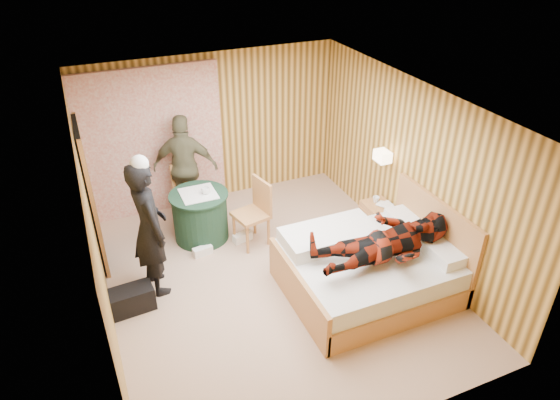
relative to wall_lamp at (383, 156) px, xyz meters
name	(u,v)px	position (x,y,z in m)	size (l,w,h in m)	color
floor	(272,279)	(-1.92, -0.45, -1.30)	(4.20, 5.00, 0.01)	tan
ceiling	(270,105)	(-1.92, -0.45, 1.20)	(4.20, 5.00, 0.01)	white
wall_back	(214,129)	(-1.92, 2.05, -0.05)	(4.20, 0.02, 2.50)	#E1B156
wall_left	(95,239)	(-4.02, -0.45, -0.05)	(0.02, 5.00, 2.50)	#E1B156
wall_right	(411,170)	(0.18, -0.45, -0.05)	(0.02, 5.00, 2.50)	#E1B156
curtain	(154,143)	(-2.92, 1.98, -0.10)	(2.20, 0.08, 2.40)	beige
doorway	(91,197)	(-3.98, 0.95, -0.28)	(0.06, 0.90, 2.05)	black
wall_lamp	(383,156)	(0.00, 0.00, 0.00)	(0.26, 0.24, 0.16)	gold
bed	(370,268)	(-0.80, -1.12, -0.97)	(2.12, 1.67, 1.15)	#BB7F4C
nightstand	(379,221)	(-0.04, -0.15, -1.02)	(0.42, 0.57, 0.55)	#BB7F4C
round_table	(200,216)	(-2.53, 0.90, -0.91)	(0.87, 0.87, 0.78)	#1B3C28
chair_far	(187,186)	(-2.55, 1.59, -0.76)	(0.49, 0.49, 0.93)	#BB7F4C
chair_near	(256,208)	(-1.80, 0.48, -0.71)	(0.55, 0.55, 1.02)	#BB7F4C
duffel_bag	(131,300)	(-3.77, -0.31, -1.14)	(0.56, 0.30, 0.32)	black
sneaker_left	(203,251)	(-2.64, 0.46, -1.24)	(0.28, 0.12, 0.13)	white
sneaker_right	(243,237)	(-1.99, 0.56, -1.23)	(0.30, 0.12, 0.13)	white
woman_standing	(150,228)	(-3.38, 0.02, -0.37)	(0.68, 0.44, 1.86)	black
man_at_table	(186,167)	(-2.53, 1.63, -0.44)	(1.01, 0.42, 1.72)	brown
man_on_bed	(388,234)	(-0.77, -1.34, -0.29)	(1.77, 0.67, 0.86)	maroon
book_lower	(382,207)	(-0.04, -0.20, -0.74)	(0.17, 0.22, 0.02)	white
book_upper	(382,206)	(-0.04, -0.20, -0.72)	(0.16, 0.22, 0.02)	white
cup_nightstand	(376,199)	(-0.04, -0.02, -0.71)	(0.10, 0.10, 0.09)	white
cup_table	(206,191)	(-2.43, 0.85, -0.48)	(0.12, 0.12, 0.10)	white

